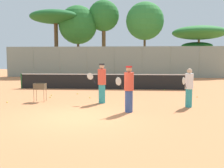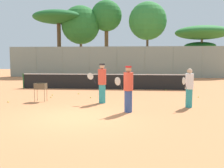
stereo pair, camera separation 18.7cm
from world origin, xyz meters
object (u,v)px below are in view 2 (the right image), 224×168
ball_cart (41,88)px  player_red_cap (189,88)px  player_yellow_shirt (102,83)px  parked_car (122,70)px  player_white_outfit (128,88)px  tennis_net (105,81)px

ball_cart → player_red_cap: bearing=-7.4°
player_red_cap → ball_cart: 7.16m
player_yellow_shirt → parked_car: 21.58m
player_white_outfit → ball_cart: player_white_outfit is taller
tennis_net → player_red_cap: 7.92m
player_yellow_shirt → player_red_cap: bearing=156.1°
tennis_net → player_yellow_shirt: (0.56, -5.72, 0.43)m
tennis_net → player_yellow_shirt: 5.76m
player_red_cap → player_yellow_shirt: player_yellow_shirt is taller
player_red_cap → ball_cart: player_red_cap is taller
tennis_net → parked_car: (0.33, 15.86, 0.10)m
player_white_outfit → player_red_cap: bearing=161.7°
player_yellow_shirt → parked_car: player_yellow_shirt is taller
tennis_net → ball_cart: bearing=-114.8°
player_yellow_shirt → ball_cart: (-3.12, 0.16, -0.30)m
tennis_net → ball_cart: size_ratio=12.99×
parked_car → ball_cart: bearing=-97.7°
tennis_net → player_yellow_shirt: size_ratio=6.27×
player_red_cap → tennis_net: bearing=-108.4°
player_red_cap → ball_cart: size_ratio=1.87×
tennis_net → parked_car: size_ratio=2.86×
ball_cart → parked_car: (2.89, 21.42, -0.03)m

